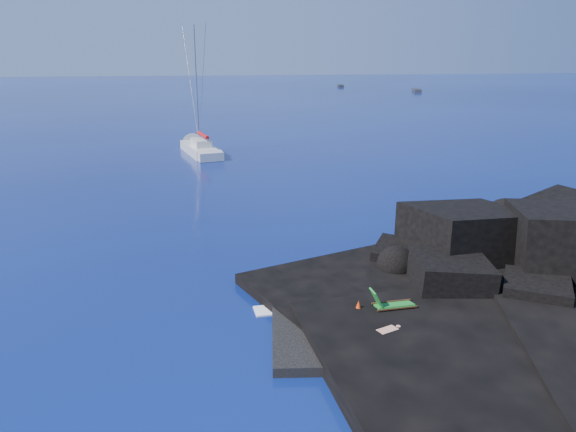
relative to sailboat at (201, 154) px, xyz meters
name	(u,v)px	position (x,y,z in m)	size (l,w,h in m)	color
ground	(268,346)	(2.82, -38.16, 0.00)	(400.00, 400.00, 0.00)	#040C3D
headland	(558,290)	(15.82, -35.16, 0.00)	(24.00, 24.00, 3.60)	black
beach	(386,331)	(7.32, -37.66, 0.00)	(8.50, 6.00, 0.70)	black
surf_foam	(367,282)	(7.82, -33.16, 0.00)	(10.00, 8.00, 0.06)	white
sailboat	(201,154)	(0.00, 0.00, 0.00)	(2.46, 11.72, 12.29)	silver
deck_chair	(395,300)	(7.82, -36.98, 0.93)	(1.67, 0.73, 1.15)	#1C7E28
towel	(387,336)	(7.01, -38.70, 0.38)	(2.01, 0.95, 0.05)	silver
sunbather	(387,332)	(7.01, -38.70, 0.54)	(1.91, 0.50, 0.27)	#E39777
marker_cone	(358,308)	(6.44, -36.88, 0.64)	(0.38, 0.38, 0.58)	#E93A0C
distant_boat_a	(340,87)	(35.77, 94.01, 0.00)	(1.33, 4.28, 0.57)	black
distant_boat_b	(417,92)	(49.86, 74.72, 0.00)	(1.59, 5.11, 0.68)	#242429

